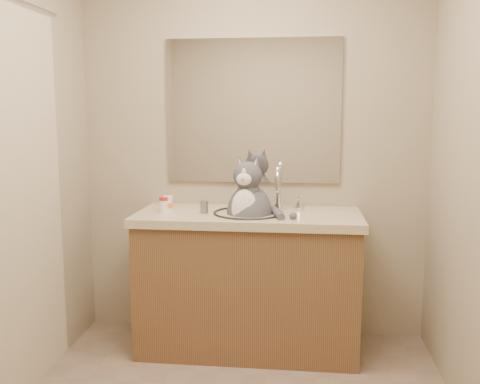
% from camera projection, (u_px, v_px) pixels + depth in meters
% --- Properties ---
extents(room, '(2.22, 2.52, 2.42)m').
position_uv_depth(room, '(225.00, 173.00, 2.19)').
color(room, '#826E5A').
rests_on(room, ground).
extents(vanity, '(1.34, 0.59, 1.12)m').
position_uv_depth(vanity, '(248.00, 278.00, 3.25)').
color(vanity, brown).
rests_on(vanity, ground).
extents(mirror, '(1.10, 0.02, 0.90)m').
position_uv_depth(mirror, '(253.00, 111.00, 3.36)').
color(mirror, white).
rests_on(mirror, room).
extents(shower_curtain, '(0.02, 1.30, 1.93)m').
position_uv_depth(shower_curtain, '(0.00, 204.00, 2.43)').
color(shower_curtain, beige).
rests_on(shower_curtain, ground).
extents(cat, '(0.38, 0.38, 0.55)m').
position_uv_depth(cat, '(249.00, 210.00, 3.16)').
color(cat, '#47474D').
rests_on(cat, vanity).
extents(pill_bottle_redcap, '(0.07, 0.07, 0.09)m').
position_uv_depth(pill_bottle_redcap, '(164.00, 204.00, 3.20)').
color(pill_bottle_redcap, white).
rests_on(pill_bottle_redcap, vanity).
extents(pill_bottle_orange, '(0.07, 0.07, 0.09)m').
position_uv_depth(pill_bottle_orange, '(168.00, 204.00, 3.22)').
color(pill_bottle_orange, white).
rests_on(pill_bottle_orange, vanity).
extents(grey_canister, '(0.06, 0.06, 0.08)m').
position_uv_depth(grey_canister, '(204.00, 207.00, 3.17)').
color(grey_canister, slate).
rests_on(grey_canister, vanity).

